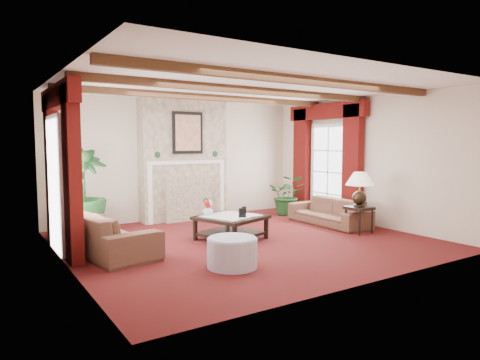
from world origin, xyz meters
TOP-DOWN VIEW (x-y plane):
  - floor at (0.00, 0.00)m, footprint 6.00×6.00m
  - ceiling at (0.00, 0.00)m, footprint 6.00×6.00m
  - back_wall at (0.00, 2.75)m, footprint 6.00×0.02m
  - left_wall at (-3.00, 0.00)m, footprint 0.02×5.50m
  - right_wall at (3.00, 0.00)m, footprint 0.02×5.50m
  - ceiling_beams at (0.00, 0.00)m, footprint 6.00×3.00m
  - fireplace at (0.00, 2.55)m, footprint 2.00×0.52m
  - french_door_left at (-2.97, 1.00)m, footprint 0.10×1.10m
  - french_door_right at (2.97, 1.00)m, footprint 0.10×1.10m
  - curtains_left at (-2.86, 1.00)m, footprint 0.20×2.40m
  - curtains_right at (2.86, 1.00)m, footprint 0.20×2.40m
  - sofa_left at (-2.34, 0.56)m, footprint 2.44×1.36m
  - sofa_right at (2.31, 0.30)m, footprint 1.89×0.62m
  - potted_palm at (-2.40, 1.88)m, footprint 2.16×2.38m
  - small_plant at (2.35, 1.74)m, footprint 1.82×1.82m
  - coffee_table at (-0.17, 0.23)m, footprint 1.32×1.32m
  - side_table at (2.19, -0.63)m, footprint 0.53×0.53m
  - ottoman at (-1.06, -1.26)m, footprint 0.70×0.70m
  - table_lamp at (2.19, -0.63)m, footprint 0.54×0.54m
  - flower_vase at (-0.48, 0.54)m, footprint 0.30×0.30m
  - book at (0.05, 0.00)m, footprint 0.22×0.05m
  - photo_frame_a at (-0.11, -0.04)m, footprint 0.13×0.06m
  - photo_frame_b at (0.14, 0.28)m, footprint 0.11×0.04m

SIDE VIEW (x-z plane):
  - floor at x=0.00m, z-range 0.00..0.00m
  - ottoman at x=-1.06m, z-range 0.00..0.41m
  - coffee_table at x=-0.17m, z-range 0.00..0.43m
  - side_table at x=2.19m, z-range 0.00..0.51m
  - sofa_right at x=2.31m, z-range 0.00..0.73m
  - small_plant at x=2.35m, z-range 0.00..0.75m
  - sofa_left at x=-2.34m, z-range 0.00..0.87m
  - potted_palm at x=-2.40m, z-range 0.00..0.96m
  - photo_frame_b at x=0.14m, z-range 0.43..0.56m
  - photo_frame_a at x=-0.11m, z-range 0.43..0.60m
  - flower_vase at x=-0.48m, z-range 0.43..0.60m
  - book at x=0.05m, z-range 0.43..0.72m
  - table_lamp at x=2.19m, z-range 0.51..1.20m
  - back_wall at x=0.00m, z-range 0.00..2.70m
  - left_wall at x=-3.00m, z-range 0.00..2.70m
  - right_wall at x=3.00m, z-range 0.00..2.70m
  - french_door_left at x=-2.97m, z-range 1.05..3.21m
  - french_door_right at x=2.97m, z-range 1.05..3.21m
  - curtains_left at x=-2.86m, z-range 1.28..3.83m
  - curtains_right at x=2.86m, z-range 1.28..3.83m
  - ceiling_beams at x=0.00m, z-range 2.58..2.70m
  - ceiling at x=0.00m, z-range 2.70..2.70m
  - fireplace at x=0.00m, z-range 1.35..4.05m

